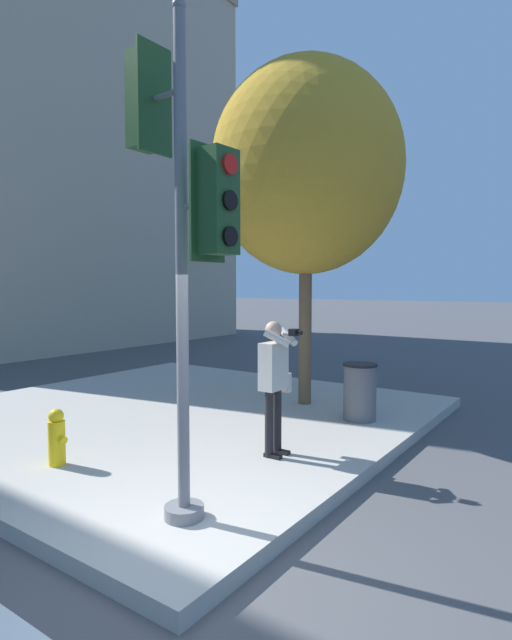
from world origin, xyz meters
The scene contains 8 objects.
ground_plane centered at (0.00, 0.00, 0.00)m, with size 160.00×160.00×0.00m, color #4C4C4F.
sidewalk_corner centered at (3.50, 3.50, 0.09)m, with size 8.00×8.00×0.17m.
traffic_signal_pole centered at (0.54, 0.43, 3.13)m, with size 0.45×1.24×4.80m.
person_photographer centered at (2.55, 0.70, 1.23)m, with size 0.58×0.54×1.77m.
street_tree centered at (5.31, 1.81, 4.55)m, with size 3.53×3.53×6.33m.
fire_hydrant centered at (0.68, 2.70, 0.52)m, with size 0.20×0.26×0.71m.
trash_bin centered at (4.82, 0.49, 0.65)m, with size 0.57×0.57×0.94m.
building_right centered at (9.67, 19.36, 8.34)m, with size 14.84×14.19×16.65m.
Camera 1 is at (-2.86, -2.80, 2.39)m, focal length 28.00 mm.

